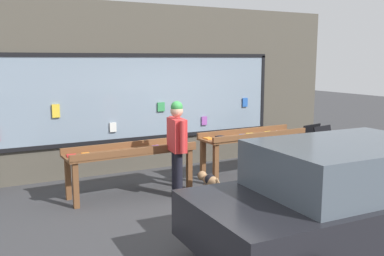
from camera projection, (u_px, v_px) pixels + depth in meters
The scene contains 8 objects.
ground_plane at pixel (218, 196), 7.58m from camera, with size 40.00×40.00×0.00m, color #38383A.
shopfront_facade at pixel (159, 89), 9.35m from camera, with size 8.77×0.29×3.55m.
display_table_left at pixel (131, 155), 7.57m from camera, with size 2.33×0.75×0.89m.
display_table_right at pixel (253, 140), 8.78m from camera, with size 2.33×0.71×0.95m.
person_browsing at pixel (177, 141), 7.39m from camera, with size 0.27×0.66×1.69m.
small_dog at pixel (209, 180), 7.58m from camera, with size 0.26×0.56×0.40m.
sandwich_board_sign at pixel (316, 146), 9.51m from camera, with size 0.73×0.83×0.94m.
parked_car at pixel (346, 196), 5.22m from camera, with size 3.96×1.97×1.41m.
Camera 1 is at (-3.80, -6.24, 2.40)m, focal length 40.00 mm.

